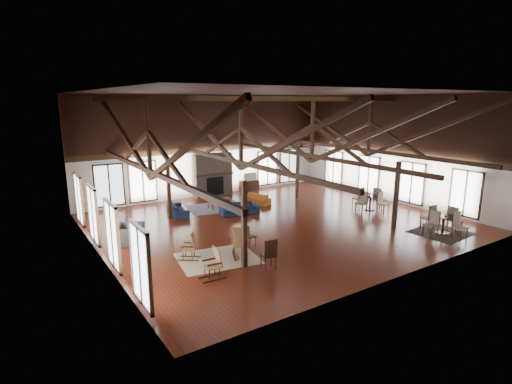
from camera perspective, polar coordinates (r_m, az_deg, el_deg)
floor at (r=19.03m, az=3.10°, el=-4.42°), size 16.00×16.00×0.00m
ceiling at (r=18.17m, az=3.34°, el=13.96°), size 16.00×14.00×0.02m
wall_back at (r=24.31m, az=-6.67°, el=6.53°), size 16.00×0.02×6.00m
wall_front at (r=13.47m, az=21.14°, el=0.65°), size 16.00×0.02×6.00m
wall_left at (r=15.12m, az=-22.03°, el=1.83°), size 0.02×14.00×6.00m
wall_right at (r=23.96m, az=18.91°, el=5.83°), size 0.02×14.00×6.00m
roof_truss at (r=18.24m, az=3.26°, el=7.75°), size 15.60×14.07×3.14m
post_grid at (r=18.63m, az=3.16°, el=0.06°), size 8.16×7.16×3.05m
fireplace at (r=24.26m, az=-6.21°, el=2.44°), size 2.50×0.69×2.60m
ceiling_fan at (r=17.79m, az=6.48°, el=6.61°), size 1.60×1.60×0.75m
sofa_navy_front at (r=20.38m, az=-2.37°, el=-2.39°), size 2.08×1.15×0.57m
sofa_navy_left at (r=20.68m, az=-11.12°, el=-2.41°), size 2.04×1.05×0.57m
sofa_orange at (r=22.50m, az=-0.07°, el=-0.99°), size 1.90×1.18×0.52m
coffee_table at (r=21.70m, az=-5.28°, el=-1.10°), size 1.32×0.73×0.49m
vase at (r=21.79m, az=-5.18°, el=-0.62°), size 0.25×0.25×0.20m
armchair at (r=17.03m, az=-17.57°, el=-5.79°), size 1.50×1.44×0.75m
side_table_lamp at (r=17.63m, az=-19.77°, el=-5.05°), size 0.47×0.47×1.20m
rocking_chair_a at (r=14.81m, az=-9.27°, el=-7.75°), size 0.88×0.81×1.01m
rocking_chair_b at (r=14.76m, az=-2.32°, el=-7.32°), size 0.82×1.04×1.18m
rocking_chair_c at (r=13.22m, az=-5.92°, el=-10.14°), size 0.84×0.49×1.05m
side_chair_a at (r=15.80m, az=-1.16°, el=-5.99°), size 0.43×0.43×0.93m
side_chair_b at (r=13.71m, az=1.96°, el=-8.56°), size 0.55×0.55×1.11m
cafe_table_near at (r=19.17m, az=25.20°, el=-3.80°), size 2.14×2.14×1.11m
cafe_table_far at (r=21.94m, az=16.01°, el=-1.10°), size 2.10×2.10×1.08m
cup_near at (r=19.14m, az=25.48°, el=-2.96°), size 0.14×0.14×0.09m
cup_far at (r=21.80m, az=15.92°, el=-0.41°), size 0.13×0.13×0.10m
tv_console at (r=25.81m, az=-0.98°, el=0.95°), size 1.27×0.48×0.63m
television at (r=25.71m, az=-0.94°, el=2.22°), size 0.92×0.15×0.53m
rug_tan at (r=14.91m, az=-5.48°, el=-9.43°), size 3.16×2.66×0.01m
rug_navy at (r=21.77m, az=-5.70°, el=-2.22°), size 3.32×2.69×0.01m
rug_dark at (r=19.40m, az=24.91°, el=-5.28°), size 2.40×2.21×0.01m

